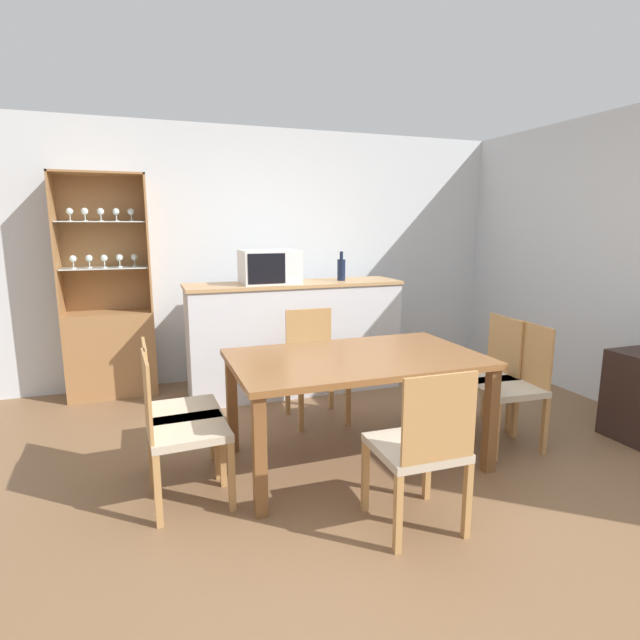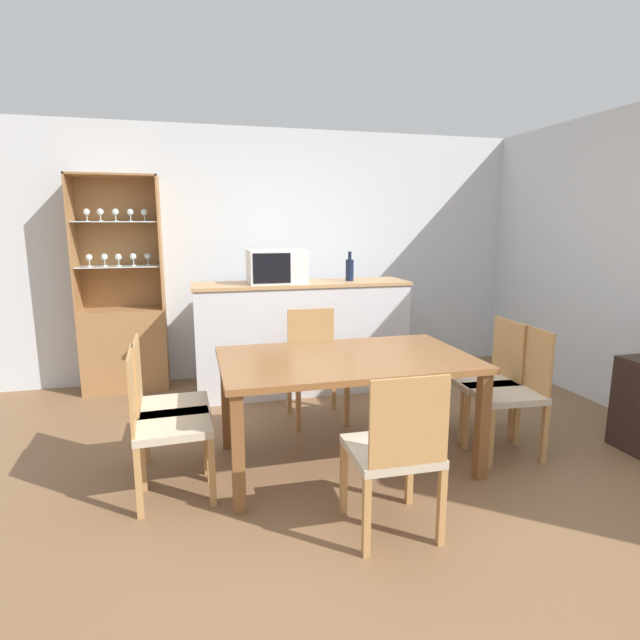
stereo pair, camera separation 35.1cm
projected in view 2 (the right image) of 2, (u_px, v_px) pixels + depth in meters
The scene contains 13 objects.
ground_plane at pixel (365, 491), 3.02m from camera, with size 18.00×18.00×0.00m, color brown.
wall_back at pixel (283, 255), 5.28m from camera, with size 6.80×0.06×2.55m.
kitchen_counter at pixel (302, 337), 4.79m from camera, with size 2.03×0.53×1.06m.
display_cabinet at pixel (125, 331), 4.82m from camera, with size 0.78×0.37×2.04m.
dining_table at pixel (346, 369), 3.28m from camera, with size 1.63×0.99×0.74m.
dining_chair_side_right_near at pixel (511, 391), 3.46m from camera, with size 0.46×0.46×0.89m.
dining_chair_head_near at pixel (395, 451), 2.53m from camera, with size 0.44×0.44×0.89m.
dining_chair_side_right_far at pixel (486, 378), 3.74m from camera, with size 0.47×0.47×0.89m.
dining_chair_side_left_far at pixel (166, 405), 3.17m from camera, with size 0.45×0.45×0.89m.
dining_chair_head_far at pixel (316, 364), 4.11m from camera, with size 0.44×0.44×0.89m.
dining_chair_side_left_near at pixel (164, 423), 2.89m from camera, with size 0.46×0.46×0.89m.
microwave at pixel (276, 266), 4.60m from camera, with size 0.52×0.40×0.30m.
wine_bottle at pixel (350, 269), 4.78m from camera, with size 0.08×0.08×0.28m.
Camera 2 is at (-0.96, -2.62, 1.59)m, focal length 28.00 mm.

